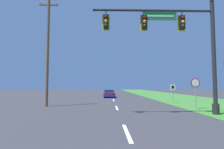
{
  "coord_description": "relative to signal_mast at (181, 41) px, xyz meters",
  "views": [
    {
      "loc": [
        -0.81,
        -1.32,
        1.94
      ],
      "look_at": [
        0.0,
        30.02,
        3.95
      ],
      "focal_mm": 28.0,
      "sensor_mm": 36.0,
      "label": 1
    }
  ],
  "objects": [
    {
      "name": "utility_pole_near",
      "position": [
        -10.69,
        5.07,
        0.56
      ],
      "size": [
        1.8,
        0.26,
        10.65
      ],
      "color": "brown",
      "rests_on": "ground"
    },
    {
      "name": "signal_mast",
      "position": [
        0.0,
        0.0,
        0.0
      ],
      "size": [
        8.45,
        0.47,
        7.91
      ],
      "color": "#232326",
      "rests_on": "grass_verge_right"
    },
    {
      "name": "car_ahead",
      "position": [
        -4.72,
        18.01,
        -4.32
      ],
      "size": [
        2.0,
        4.75,
        1.19
      ],
      "color": "black",
      "rests_on": "ground"
    },
    {
      "name": "grass_verge_right",
      "position": [
        6.33,
        19.8,
        -4.91
      ],
      "size": [
        10.0,
        110.0,
        0.04
      ],
      "color": "#38752D",
      "rests_on": "ground"
    },
    {
      "name": "road_center_line",
      "position": [
        -4.17,
        11.8,
        -4.92
      ],
      "size": [
        0.16,
        34.8,
        0.01
      ],
      "color": "silver",
      "rests_on": "ground"
    },
    {
      "name": "route_sign_post",
      "position": [
        2.4,
        8.07,
        -3.4
      ],
      "size": [
        0.55,
        0.06,
        2.03
      ],
      "color": "gray",
      "rests_on": "grass_verge_right"
    },
    {
      "name": "stop_sign",
      "position": [
        2.29,
        2.75,
        -3.06
      ],
      "size": [
        0.76,
        0.07,
        2.5
      ],
      "color": "gray",
      "rests_on": "grass_verge_right"
    }
  ]
}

